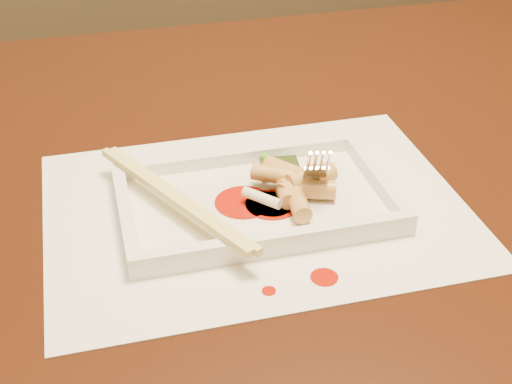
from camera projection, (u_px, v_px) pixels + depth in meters
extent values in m
cube|color=black|center=(216.00, 196.00, 0.74)|extent=(1.40, 0.90, 0.04)
cylinder|color=black|center=(497.00, 209.00, 1.38)|extent=(0.07, 0.07, 0.71)
cube|color=white|center=(256.00, 208.00, 0.69)|extent=(0.40, 0.30, 0.00)
cylinder|color=#A91404|center=(324.00, 277.00, 0.60)|extent=(0.02, 0.02, 0.00)
cylinder|color=#A91404|center=(269.00, 291.00, 0.59)|extent=(0.01, 0.01, 0.00)
cube|color=white|center=(256.00, 204.00, 0.69)|extent=(0.26, 0.16, 0.01)
cube|color=white|center=(238.00, 156.00, 0.74)|extent=(0.26, 0.01, 0.01)
cube|color=white|center=(277.00, 240.00, 0.62)|extent=(0.26, 0.01, 0.01)
cube|color=white|center=(126.00, 213.00, 0.65)|extent=(0.01, 0.14, 0.01)
cube|color=white|center=(377.00, 177.00, 0.71)|extent=(0.01, 0.14, 0.01)
cube|color=black|center=(280.00, 168.00, 0.72)|extent=(0.04, 0.03, 0.01)
cylinder|color=#EAEACC|center=(262.00, 198.00, 0.67)|extent=(0.03, 0.04, 0.01)
cylinder|color=#419718|center=(292.00, 173.00, 0.70)|extent=(0.05, 0.08, 0.01)
cube|color=#E2D071|center=(170.00, 197.00, 0.66)|extent=(0.11, 0.20, 0.01)
cube|color=#E2D071|center=(179.00, 196.00, 0.66)|extent=(0.11, 0.20, 0.01)
cylinder|color=#A91404|center=(272.00, 204.00, 0.68)|extent=(0.05, 0.05, 0.00)
cylinder|color=#A91404|center=(272.00, 204.00, 0.68)|extent=(0.04, 0.04, 0.00)
cylinder|color=#A91404|center=(244.00, 202.00, 0.68)|extent=(0.06, 0.06, 0.00)
cylinder|color=tan|center=(298.00, 203.00, 0.66)|extent=(0.02, 0.04, 0.02)
cylinder|color=tan|center=(287.00, 173.00, 0.71)|extent=(0.05, 0.05, 0.02)
cylinder|color=tan|center=(273.00, 174.00, 0.69)|extent=(0.04, 0.04, 0.02)
cylinder|color=tan|center=(299.00, 180.00, 0.69)|extent=(0.05, 0.04, 0.02)
cylinder|color=tan|center=(286.00, 190.00, 0.68)|extent=(0.02, 0.05, 0.02)
cylinder|color=tan|center=(311.00, 178.00, 0.69)|extent=(0.05, 0.03, 0.02)
cylinder|color=tan|center=(302.00, 185.00, 0.69)|extent=(0.05, 0.04, 0.02)
cylinder|color=tan|center=(314.00, 190.00, 0.68)|extent=(0.04, 0.03, 0.02)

